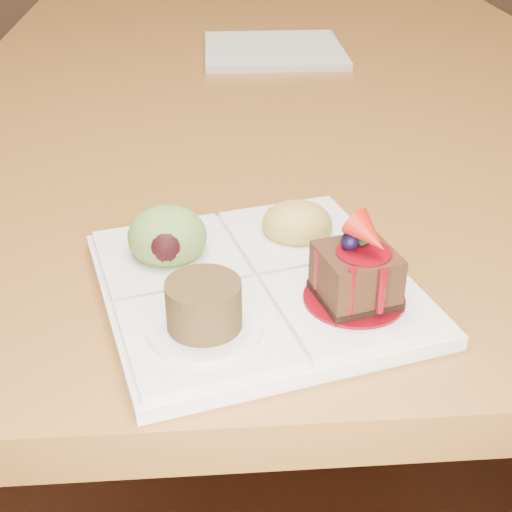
{
  "coord_description": "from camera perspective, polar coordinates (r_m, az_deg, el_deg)",
  "views": [
    {
      "loc": [
        -0.14,
        -1.23,
        1.07
      ],
      "look_at": [
        -0.1,
        -0.75,
        0.79
      ],
      "focal_mm": 50.0,
      "sensor_mm": 36.0,
      "label": 1
    }
  ],
  "objects": [
    {
      "name": "ground",
      "position": [
        1.63,
        1.59,
        -10.37
      ],
      "size": [
        6.0,
        6.0,
        0.0
      ],
      "primitive_type": "plane",
      "color": "#5A2F19"
    },
    {
      "name": "second_plate",
      "position": [
        1.26,
        1.41,
        16.15
      ],
      "size": [
        0.23,
        0.23,
        0.01
      ],
      "primitive_type": "cube",
      "rotation": [
        0.0,
        0.0,
        -0.01
      ],
      "color": "silver",
      "rests_on": "dining_table"
    },
    {
      "name": "dining_table",
      "position": [
        1.29,
        2.03,
        13.21
      ],
      "size": [
        1.0,
        1.8,
        0.75
      ],
      "color": "brown",
      "rests_on": "ground"
    },
    {
      "name": "sampler_plate",
      "position": [
        0.57,
        -0.26,
        -1.26
      ],
      "size": [
        0.29,
        0.29,
        0.09
      ],
      "rotation": [
        0.0,
        0.0,
        0.25
      ],
      "color": "silver",
      "rests_on": "dining_table"
    }
  ]
}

